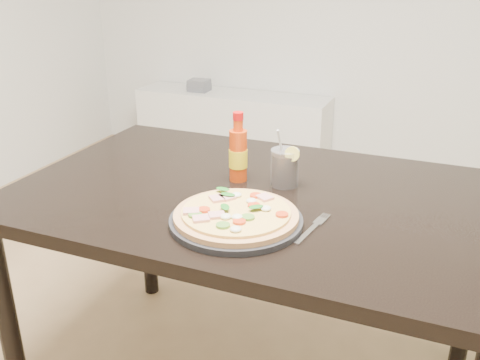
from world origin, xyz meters
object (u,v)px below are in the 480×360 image
at_px(dining_table, 255,217).
at_px(cola_cup, 285,168).
at_px(fork, 313,227).
at_px(pizza, 236,214).
at_px(media_console, 232,127).
at_px(hot_sauce_bottle, 238,154).
at_px(plate, 236,221).

bearing_deg(dining_table, cola_cup, 50.92).
distance_m(cola_cup, fork, 0.29).
bearing_deg(fork, cola_cup, 131.50).
bearing_deg(pizza, fork, 14.43).
bearing_deg(media_console, cola_cup, -62.72).
bearing_deg(hot_sauce_bottle, fork, -37.00).
height_order(hot_sauce_bottle, fork, hot_sauce_bottle).
height_order(fork, media_console, fork).
distance_m(hot_sauce_bottle, cola_cup, 0.15).
height_order(dining_table, media_console, dining_table).
bearing_deg(media_console, hot_sauce_bottle, -66.16).
xyz_separation_m(fork, media_console, (-1.20, 2.27, -0.50)).
distance_m(pizza, hot_sauce_bottle, 0.30).
bearing_deg(dining_table, fork, -37.17).
bearing_deg(plate, dining_table, 97.53).
distance_m(hot_sauce_bottle, media_console, 2.31).
xyz_separation_m(dining_table, cola_cup, (0.06, 0.08, 0.14)).
bearing_deg(cola_cup, dining_table, -129.08).
relative_size(dining_table, plate, 4.11).
xyz_separation_m(plate, media_console, (-1.01, 2.32, -0.51)).
xyz_separation_m(plate, cola_cup, (0.03, 0.29, 0.04)).
relative_size(plate, media_console, 0.24).
xyz_separation_m(pizza, fork, (0.19, 0.05, -0.02)).
height_order(pizza, hot_sauce_bottle, hot_sauce_bottle).
height_order(hot_sauce_bottle, media_console, hot_sauce_bottle).
relative_size(plate, hot_sauce_bottle, 1.60).
distance_m(hot_sauce_bottle, fork, 0.38).
distance_m(dining_table, plate, 0.23).
bearing_deg(media_console, fork, -62.09).
relative_size(hot_sauce_bottle, media_console, 0.15).
relative_size(hot_sauce_bottle, cola_cup, 1.23).
distance_m(dining_table, fork, 0.29).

